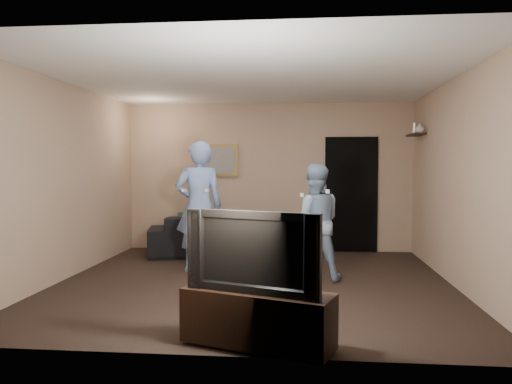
# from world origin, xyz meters

# --- Properties ---
(ground) EXTENTS (5.00, 5.00, 0.00)m
(ground) POSITION_xyz_m (0.00, 0.00, 0.00)
(ground) COLOR black
(ground) RESTS_ON ground
(ceiling) EXTENTS (5.00, 5.00, 0.04)m
(ceiling) POSITION_xyz_m (0.00, 0.00, 2.60)
(ceiling) COLOR silver
(ceiling) RESTS_ON wall_back
(wall_back) EXTENTS (5.00, 0.04, 2.60)m
(wall_back) POSITION_xyz_m (0.00, 2.50, 1.30)
(wall_back) COLOR tan
(wall_back) RESTS_ON ground
(wall_front) EXTENTS (5.00, 0.04, 2.60)m
(wall_front) POSITION_xyz_m (0.00, -2.50, 1.30)
(wall_front) COLOR tan
(wall_front) RESTS_ON ground
(wall_left) EXTENTS (0.04, 5.00, 2.60)m
(wall_left) POSITION_xyz_m (-2.50, 0.00, 1.30)
(wall_left) COLOR tan
(wall_left) RESTS_ON ground
(wall_right) EXTENTS (0.04, 5.00, 2.60)m
(wall_right) POSITION_xyz_m (2.50, 0.00, 1.30)
(wall_right) COLOR tan
(wall_right) RESTS_ON ground
(sofa) EXTENTS (2.45, 1.38, 0.67)m
(sofa) POSITION_xyz_m (-0.80, 1.98, 0.34)
(sofa) COLOR black
(sofa) RESTS_ON ground
(throw_pillow) EXTENTS (0.48, 0.29, 0.46)m
(throw_pillow) POSITION_xyz_m (-1.27, 1.98, 0.48)
(throw_pillow) COLOR #1A503E
(throw_pillow) RESTS_ON sofa
(painting_frame) EXTENTS (0.72, 0.05, 0.57)m
(painting_frame) POSITION_xyz_m (-0.90, 2.48, 1.60)
(painting_frame) COLOR olive
(painting_frame) RESTS_ON wall_back
(painting_canvas) EXTENTS (0.62, 0.01, 0.47)m
(painting_canvas) POSITION_xyz_m (-0.90, 2.45, 1.60)
(painting_canvas) COLOR slate
(painting_canvas) RESTS_ON painting_frame
(doorway) EXTENTS (0.90, 0.06, 2.00)m
(doorway) POSITION_xyz_m (1.45, 2.47, 1.00)
(doorway) COLOR black
(doorway) RESTS_ON ground
(light_switch) EXTENTS (0.08, 0.02, 0.12)m
(light_switch) POSITION_xyz_m (0.85, 2.48, 1.30)
(light_switch) COLOR silver
(light_switch) RESTS_ON wall_back
(wall_shelf) EXTENTS (0.20, 0.60, 0.03)m
(wall_shelf) POSITION_xyz_m (2.39, 1.80, 1.99)
(wall_shelf) COLOR black
(wall_shelf) RESTS_ON wall_right
(shelf_vase) EXTENTS (0.17, 0.17, 0.14)m
(shelf_vase) POSITION_xyz_m (2.39, 1.56, 2.08)
(shelf_vase) COLOR silver
(shelf_vase) RESTS_ON wall_shelf
(shelf_figurine) EXTENTS (0.06, 0.06, 0.18)m
(shelf_figurine) POSITION_xyz_m (2.39, 1.90, 2.09)
(shelf_figurine) COLOR silver
(shelf_figurine) RESTS_ON wall_shelf
(tv_console) EXTENTS (1.32, 0.80, 0.45)m
(tv_console) POSITION_xyz_m (0.26, -2.29, 0.25)
(tv_console) COLOR black
(tv_console) RESTS_ON ground
(television) EXTENTS (1.14, 0.53, 0.67)m
(television) POSITION_xyz_m (0.26, -2.29, 0.81)
(television) COLOR black
(television) RESTS_ON tv_console
(wii_player_left) EXTENTS (0.77, 0.62, 1.85)m
(wii_player_left) POSITION_xyz_m (-0.85, 0.65, 0.92)
(wii_player_left) COLOR #7998D1
(wii_player_left) RESTS_ON ground
(wii_player_right) EXTENTS (0.78, 0.63, 1.53)m
(wii_player_right) POSITION_xyz_m (0.77, 0.25, 0.76)
(wii_player_right) COLOR #85A0C2
(wii_player_right) RESTS_ON ground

